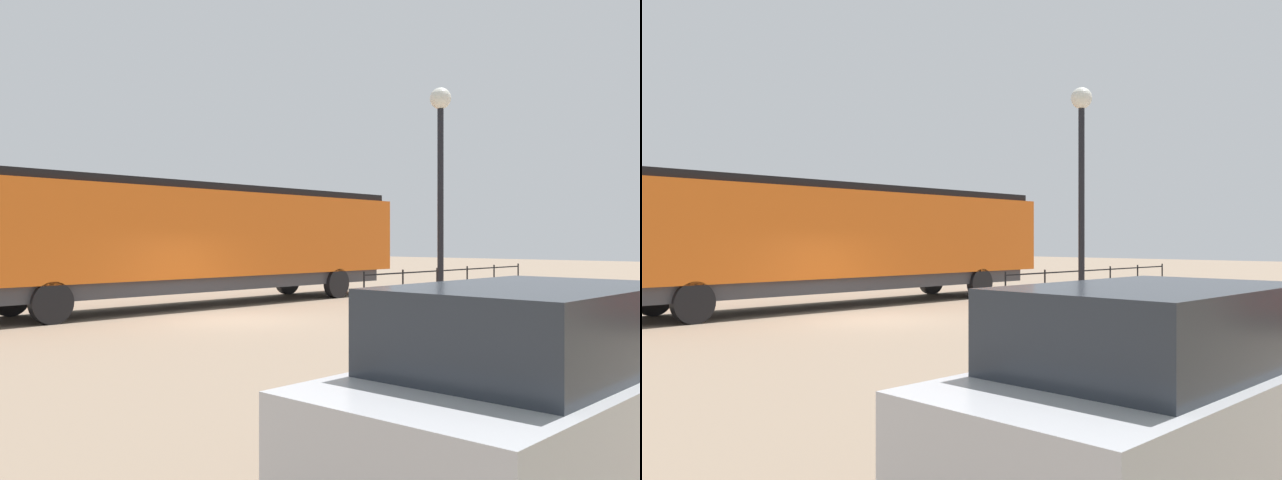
{
  "view_description": "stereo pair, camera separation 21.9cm",
  "coord_description": "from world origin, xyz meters",
  "views": [
    {
      "loc": [
        14.2,
        -11.53,
        2.15
      ],
      "look_at": [
        0.07,
        3.32,
        2.16
      ],
      "focal_mm": 37.78,
      "sensor_mm": 36.0,
      "label": 1
    },
    {
      "loc": [
        14.36,
        -11.38,
        2.15
      ],
      "look_at": [
        0.07,
        3.32,
        2.16
      ],
      "focal_mm": 37.78,
      "sensor_mm": 36.0,
      "label": 2
    }
  ],
  "objects": [
    {
      "name": "ground_plane",
      "position": [
        0.0,
        0.0,
        0.0
      ],
      "size": [
        120.0,
        120.0,
        0.0
      ],
      "primitive_type": "plane",
      "color": "#84705B"
    },
    {
      "name": "platform_fence",
      "position": [
        2.09,
        7.53,
        0.82
      ],
      "size": [
        0.05,
        9.15,
        1.27
      ],
      "color": "black",
      "rests_on": "ground_plane"
    },
    {
      "name": "lamp_post",
      "position": [
        4.42,
        3.29,
        4.46
      ],
      "size": [
        0.55,
        0.55,
        6.13
      ],
      "color": "black",
      "rests_on": "ground_plane"
    },
    {
      "name": "locomotive",
      "position": [
        -3.97,
        2.11,
        2.24
      ],
      "size": [
        2.95,
        17.0,
        3.97
      ],
      "color": "orange",
      "rests_on": "ground_plane"
    },
    {
      "name": "parked_car_silver",
      "position": [
        11.72,
        -6.29,
        0.91
      ],
      "size": [
        1.98,
        4.63,
        1.79
      ],
      "color": "#B7B7BC",
      "rests_on": "ground_plane"
    }
  ]
}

